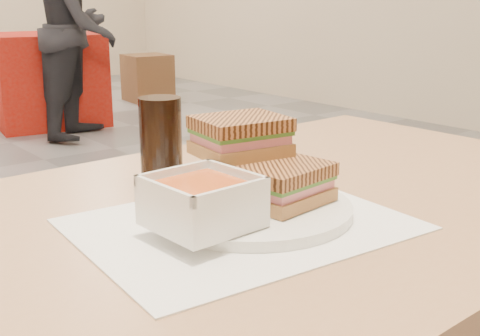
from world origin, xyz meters
TOP-DOWN VIEW (x-y plane):
  - main_table at (0.07, -1.96)m, footprint 1.22×0.73m
  - tray_liner at (0.00, -2.01)m, footprint 0.41×0.33m
  - plate at (0.04, -1.99)m, footprint 0.26×0.26m
  - soup_bowl at (-0.06, -2.02)m, footprint 0.12×0.12m
  - panini_lower at (0.07, -2.01)m, footprint 0.12×0.11m
  - panini_upper at (0.06, -1.94)m, footprint 0.13×0.11m
  - cola_glass at (0.02, -1.81)m, footprint 0.06×0.06m
  - bg_table_1 at (1.51, 2.39)m, footprint 0.96×0.96m
  - bg_chair_1r at (2.76, 2.88)m, footprint 0.45×0.45m
  - patron_b at (1.54, 1.75)m, footprint 0.98×0.98m

SIDE VIEW (x-z plane):
  - bg_chair_1r at x=2.76m, z-range 0.00..0.46m
  - bg_table_1 at x=1.51m, z-range 0.00..0.74m
  - main_table at x=0.07m, z-range 0.26..1.01m
  - tray_liner at x=0.00m, z-range 0.75..0.75m
  - plate at x=0.04m, z-range 0.75..0.77m
  - panini_lower at x=0.07m, z-range 0.77..0.82m
  - soup_bowl at x=-0.06m, z-range 0.76..0.82m
  - patron_b at x=1.54m, z-range 0.00..1.60m
  - cola_glass at x=0.02m, z-range 0.75..0.88m
  - panini_upper at x=0.06m, z-range 0.82..0.87m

